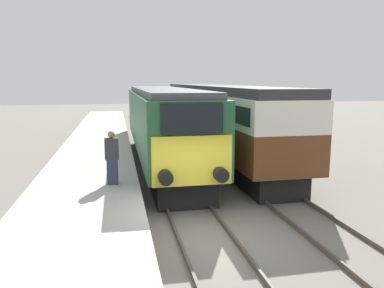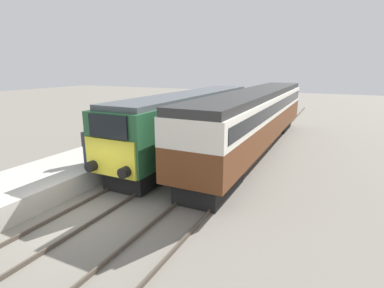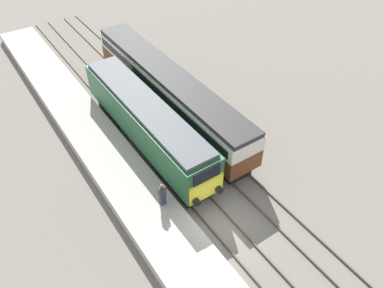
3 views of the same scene
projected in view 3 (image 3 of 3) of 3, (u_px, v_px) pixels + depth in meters
The scene contains 7 objects.
ground_plane at pixel (223, 228), 22.69m from camera, with size 120.00×120.00×0.00m, color slate.
platform_left at pixel (116, 167), 25.95m from camera, with size 3.50×50.00×0.85m.
rails_near_track at pixel (179, 177), 25.72m from camera, with size 1.51×60.00×0.14m.
rails_far_track at pixel (218, 158), 27.15m from camera, with size 1.50×60.00×0.14m.
locomotive at pixel (146, 121), 26.99m from camera, with size 2.70×15.29×3.81m.
passenger_carriage at pixel (168, 88), 29.81m from camera, with size 2.75×19.53×3.91m.
person_on_platform at pixel (162, 194), 22.41m from camera, with size 0.44×0.26×1.74m.
Camera 3 is at (-9.18, -10.11, 18.91)m, focal length 35.00 mm.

